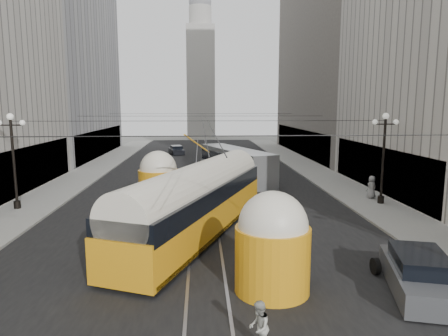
{
  "coord_description": "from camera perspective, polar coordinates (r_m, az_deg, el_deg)",
  "views": [
    {
      "loc": [
        -0.2,
        -9.02,
        6.95
      ],
      "look_at": [
        1.12,
        13.3,
        3.5
      ],
      "focal_mm": 32.0,
      "sensor_mm": 36.0,
      "label": 1
    }
  ],
  "objects": [
    {
      "name": "distant_tower",
      "position": [
        89.38,
        -3.35,
        13.89
      ],
      "size": [
        6.0,
        6.0,
        31.36
      ],
      "color": "#B2AFA8",
      "rests_on": "ground"
    },
    {
      "name": "pedestrian_sidewalk_right",
      "position": [
        31.79,
        20.34,
        -2.57
      ],
      "size": [
        0.97,
        0.8,
        1.7
      ],
      "primitive_type": "imported",
      "rotation": [
        0.0,
        0.0,
        3.55
      ],
      "color": "gray",
      "rests_on": "sidewalk_right"
    },
    {
      "name": "sedan_white_far",
      "position": [
        51.25,
        1.15,
        1.77
      ],
      "size": [
        3.51,
        5.39,
        1.58
      ],
      "color": "silver",
      "rests_on": "ground"
    },
    {
      "name": "catenary",
      "position": [
        40.52,
        -2.97,
        7.24
      ],
      "size": [
        25.0,
        72.0,
        0.23
      ],
      "color": "black",
      "rests_on": "ground"
    },
    {
      "name": "rail_right",
      "position": [
        42.1,
        -2.06,
        -0.74
      ],
      "size": [
        0.12,
        85.0,
        0.04
      ],
      "primitive_type": "cube",
      "color": "gray",
      "rests_on": "ground"
    },
    {
      "name": "sidewalk_left",
      "position": [
        47.04,
        -17.88,
        -0.07
      ],
      "size": [
        4.0,
        72.0,
        0.15
      ],
      "primitive_type": "cube",
      "color": "gray",
      "rests_on": "ground"
    },
    {
      "name": "sedan_dark_far",
      "position": [
        59.21,
        -6.81,
        2.52
      ],
      "size": [
        2.61,
        4.35,
        1.28
      ],
      "color": "black",
      "rests_on": "ground"
    },
    {
      "name": "streetcar",
      "position": [
        21.76,
        -3.76,
        -4.62
      ],
      "size": [
        8.51,
        16.8,
        3.93
      ],
      "color": "orange",
      "rests_on": "ground"
    },
    {
      "name": "rail_left",
      "position": [
        42.1,
        -4.1,
        -0.76
      ],
      "size": [
        0.12,
        85.0,
        0.04
      ],
      "primitive_type": "cube",
      "color": "gray",
      "rests_on": "ground"
    },
    {
      "name": "city_bus",
      "position": [
        37.91,
        1.62,
        0.72
      ],
      "size": [
        6.47,
        12.29,
        3.01
      ],
      "color": "#A1A4A7",
      "rests_on": "ground"
    },
    {
      "name": "building_right_far",
      "position": [
        61.21,
        16.68,
        17.2
      ],
      "size": [
        12.6,
        32.6,
        32.6
      ],
      "color": "#514C47",
      "rests_on": "ground"
    },
    {
      "name": "pedestrian_crossing_b",
      "position": [
        12.19,
        5.0,
        -21.75
      ],
      "size": [
        0.74,
        0.86,
        1.54
      ],
      "primitive_type": "imported",
      "rotation": [
        0.0,
        0.0,
        -1.81
      ],
      "color": "#A9A99E",
      "rests_on": "ground"
    },
    {
      "name": "road",
      "position": [
        42.09,
        -3.08,
        -0.75
      ],
      "size": [
        20.0,
        85.0,
        0.02
      ],
      "primitive_type": "cube",
      "color": "black",
      "rests_on": "ground"
    },
    {
      "name": "lamppost_left_mid",
      "position": [
        29.9,
        -27.89,
        1.59
      ],
      "size": [
        1.86,
        0.44,
        6.37
      ],
      "color": "black",
      "rests_on": "sidewalk_left"
    },
    {
      "name": "sidewalk_right",
      "position": [
        47.14,
        11.64,
        0.2
      ],
      "size": [
        4.0,
        72.0,
        0.15
      ],
      "primitive_type": "cube",
      "color": "gray",
      "rests_on": "ground"
    },
    {
      "name": "sedan_grey",
      "position": [
        17.17,
        26.08,
        -13.48
      ],
      "size": [
        3.26,
        5.28,
        1.56
      ],
      "color": "#515255",
      "rests_on": "ground"
    },
    {
      "name": "building_left_far",
      "position": [
        60.8,
        -23.2,
        15.03
      ],
      "size": [
        12.6,
        28.6,
        28.6
      ],
      "color": "#999999",
      "rests_on": "ground"
    },
    {
      "name": "lamppost_right_mid",
      "position": [
        30.07,
        21.84,
        2.02
      ],
      "size": [
        1.86,
        0.44,
        6.37
      ],
      "color": "black",
      "rests_on": "sidewalk_right"
    }
  ]
}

